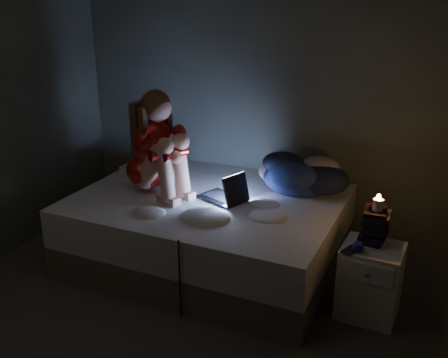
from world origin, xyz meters
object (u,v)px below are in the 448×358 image
Objects in this scene: woman at (147,140)px; candle at (378,206)px; nightstand at (370,281)px; bed at (208,229)px; phone at (351,250)px; laptop at (222,185)px.

woman is 10.92× the size of candle.
candle reaches higher than nightstand.
bed reaches higher than nightstand.
woman is at bearing -170.96° from phone.
laptop reaches higher than nightstand.
laptop is at bearing 171.27° from nightstand.
phone is at bearing 2.59° from laptop.
bed is 26.34× the size of candle.
phone is at bearing -15.85° from bed.
nightstand is at bearing 61.42° from phone.
bed is 1.46m from candle.
bed is 1.39m from nightstand.
bed is at bearing -160.30° from laptop.
laptop is 4.56× the size of candle.
laptop is at bearing -179.11° from phone.
laptop is 1.24m from candle.
nightstand is (1.89, -0.17, -0.75)m from woman.
woman is at bearing 176.69° from nightstand.
nightstand is at bearing -80.50° from candle.
woman is at bearing 177.33° from candle.
candle is at bearing 79.09° from phone.
nightstand is (1.37, -0.23, -0.02)m from bed.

